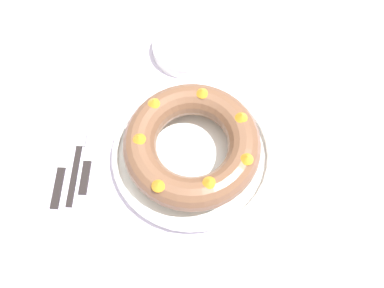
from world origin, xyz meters
The scene contains 8 objects.
ground_plane centered at (0.00, 0.00, 0.00)m, with size 8.00×8.00×0.00m, color gray.
dining_table centered at (0.00, 0.00, 0.65)m, with size 1.39×1.15×0.73m.
serving_dish centered at (0.03, 0.01, 0.74)m, with size 0.35×0.35×0.03m.
bundt_cake centered at (0.03, 0.01, 0.79)m, with size 0.29×0.29×0.08m.
fork centered at (-0.23, -0.01, 0.73)m, with size 0.02×0.19×0.01m.
serving_knife centered at (-0.26, -0.04, 0.73)m, with size 0.02×0.20×0.01m.
cake_knife centered at (-0.20, -0.02, 0.73)m, with size 0.02×0.17×0.01m.
side_bowl centered at (0.01, 0.30, 0.75)m, with size 0.17×0.17×0.03m, color white.
Camera 1 is at (0.04, -0.32, 1.50)m, focal length 35.00 mm.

